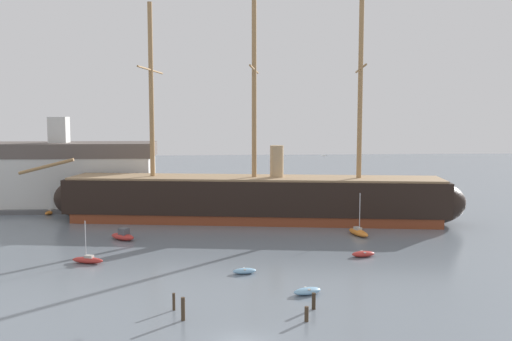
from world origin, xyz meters
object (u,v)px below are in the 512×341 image
Objects in this scene: dinghy_near_centre at (244,271)px; sailboat_far_left at (52,212)px; mooring_piling_midwater at (174,302)px; mooring_piling_left_pair at (183,309)px; sailboat_mid_left at (88,260)px; mooring_piling_nearest at (314,301)px; dinghy_foreground_right at (307,291)px; motorboat_alongside_bow at (123,236)px; motorboat_far_right at (396,209)px; seagull_in_flight at (324,156)px; mooring_piling_right_pair at (307,314)px; dinghy_distant_centre at (231,203)px; dinghy_mid_right at (363,254)px; sailboat_alongside_stern at (358,232)px; dockside_warehouse_left at (32,176)px; tall_ship at (254,198)px.

sailboat_far_left is (-31.49, 38.85, 0.10)m from dinghy_near_centre.
mooring_piling_left_pair is at bearing -69.43° from mooring_piling_midwater.
mooring_piling_nearest is (23.40, -17.07, 0.32)m from sailboat_mid_left.
sailboat_far_left is (-37.10, 46.30, 0.06)m from dinghy_foreground_right.
motorboat_alongside_bow is 0.88× the size of sailboat_far_left.
motorboat_far_right reaches higher than dinghy_foreground_right.
dinghy_near_centre is 16.35m from seagull_in_flight.
seagull_in_flight is at bearing 75.04° from mooring_piling_right_pair.
dinghy_mid_right is at bearing -70.09° from dinghy_distant_centre.
mooring_piling_nearest reaches higher than dinghy_distant_centre.
dinghy_foreground_right is 54.80m from dinghy_distant_centre.
seagull_in_flight is at bearing 50.25° from mooring_piling_left_pair.
sailboat_alongside_stern is 60.47m from dockside_warehouse_left.
mooring_piling_right_pair is at bearing -57.64° from motorboat_alongside_bow.
sailboat_alongside_stern reaches higher than mooring_piling_nearest.
mooring_piling_midwater is at bearing -55.93° from sailboat_mid_left.
mooring_piling_right_pair is (-1.22, -6.93, 0.30)m from dinghy_foreground_right.
dinghy_foreground_right is (2.42, -37.21, -3.47)m from tall_ship.
mooring_piling_nearest reaches higher than mooring_piling_right_pair.
mooring_piling_nearest is at bearing -117.70° from dinghy_mid_right.
dinghy_near_centre is 50.01m from sailboat_far_left.
dockside_warehouse_left reaches higher than sailboat_alongside_stern.
dinghy_near_centre is 23.58m from motorboat_alongside_bow.
mooring_piling_left_pair is 2.71m from mooring_piling_midwater.
tall_ship is at bearing 83.87° from dinghy_near_centre.
dinghy_foreground_right is 0.74× the size of motorboat_alongside_bow.
mooring_piling_nearest reaches higher than dinghy_mid_right.
sailboat_far_left is 3.73× the size of mooring_piling_right_pair.
dinghy_distant_centre is 60.70m from mooring_piling_left_pair.
sailboat_mid_left is 1.62× the size of dinghy_mid_right.
sailboat_alongside_stern is 4.79× the size of mooring_piling_right_pair.
mooring_piling_left_pair is (-9.05, -43.11, -2.82)m from tall_ship.
dinghy_near_centre is (-5.61, 7.45, -0.03)m from dinghy_foreground_right.
dinghy_foreground_right is at bearing -123.98° from dinghy_mid_right.
dockside_warehouse_left is at bearing 126.67° from mooring_piling_nearest.
dinghy_near_centre is 24.80m from sailboat_alongside_stern.
tall_ship is at bearing 48.92° from sailboat_mid_left.
dinghy_foreground_right is 12.88m from mooring_piling_midwater.
tall_ship is 26.73m from seagull_in_flight.
tall_ship reaches higher than motorboat_far_right.
mooring_piling_right_pair is at bearing -17.59° from mooring_piling_midwater.
dinghy_foreground_right reaches higher than dinghy_distant_centre.
seagull_in_flight reaches higher than dinghy_distant_centre.
tall_ship is at bearing 76.16° from mooring_piling_midwater.
dinghy_near_centre is 18.74m from sailboat_mid_left.
seagull_in_flight is (46.16, -39.64, 6.34)m from dockside_warehouse_left.
dinghy_mid_right is at bearing -37.10° from dockside_warehouse_left.
mooring_piling_nearest is at bearing -86.79° from tall_ship.
sailboat_mid_left is at bearing -131.08° from tall_ship.
tall_ship is at bearing 139.64° from sailboat_alongside_stern.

